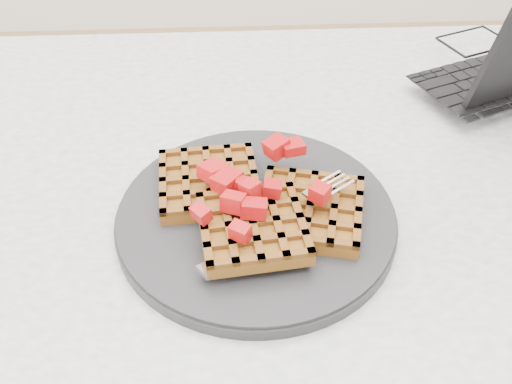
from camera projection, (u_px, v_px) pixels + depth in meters
table at (298, 283)px, 0.65m from camera, size 1.20×0.80×0.75m
plate at (256, 217)px, 0.55m from camera, size 0.27×0.27×0.02m
waffles at (256, 205)px, 0.54m from camera, size 0.20×0.18×0.03m
strawberry_pile at (256, 181)px, 0.52m from camera, size 0.15×0.15×0.02m
fork at (289, 225)px, 0.52m from camera, size 0.16×0.13×0.02m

